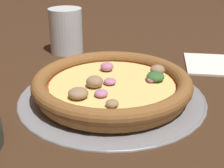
# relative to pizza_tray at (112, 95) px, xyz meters

# --- Properties ---
(ground_plane) EXTENTS (3.00, 3.00, 0.00)m
(ground_plane) POSITION_rel_pizza_tray_xyz_m (0.00, 0.00, -0.00)
(ground_plane) COLOR #3D2616
(pizza_tray) EXTENTS (0.32, 0.32, 0.01)m
(pizza_tray) POSITION_rel_pizza_tray_xyz_m (0.00, 0.00, 0.00)
(pizza_tray) COLOR gray
(pizza_tray) RESTS_ON ground_plane
(pizza) EXTENTS (0.27, 0.27, 0.04)m
(pizza) POSITION_rel_pizza_tray_xyz_m (0.00, 0.00, 0.02)
(pizza) COLOR #BC7F42
(pizza) RESTS_ON pizza_tray
(drinking_cup) EXTENTS (0.08, 0.08, 0.10)m
(drinking_cup) POSITION_rel_pizza_tray_xyz_m (-0.23, 0.13, 0.05)
(drinking_cup) COLOR silver
(drinking_cup) RESTS_ON ground_plane
(napkin) EXTENTS (0.18, 0.18, 0.01)m
(napkin) POSITION_rel_pizza_tray_xyz_m (0.10, 0.25, 0.00)
(napkin) COLOR white
(napkin) RESTS_ON ground_plane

